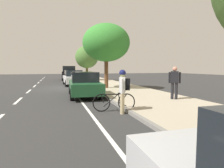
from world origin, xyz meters
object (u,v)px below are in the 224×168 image
parked_sedan_white_mid (73,78)px  street_tree_far_end (87,57)px  bicycle_at_curb (114,102)px  street_tree_mid_block (106,43)px  parked_sedan_green_second (84,84)px  parked_suv_black_far (69,73)px  cyclist_with_backpack (123,87)px  pedestrian_on_phone (175,81)px

parked_sedan_white_mid → street_tree_far_end: size_ratio=1.00×
bicycle_at_curb → street_tree_mid_block: (1.68, 7.58, 3.37)m
parked_sedan_green_second → parked_suv_black_far: bearing=89.6°
parked_sedan_green_second → cyclist_with_backpack: cyclist_with_backpack is taller
parked_sedan_white_mid → street_tree_far_end: (2.25, 5.41, 2.39)m
parked_sedan_green_second → cyclist_with_backpack: (0.80, -4.88, 0.29)m
parked_sedan_green_second → bicycle_at_curb: 4.47m
bicycle_at_curb → parked_sedan_white_mid: bearing=92.7°
parked_sedan_green_second → parked_sedan_white_mid: (0.01, 7.70, 0.00)m
pedestrian_on_phone → bicycle_at_curb: bearing=-161.8°
parked_sedan_green_second → parked_suv_black_far: size_ratio=0.94×
street_tree_far_end → parked_suv_black_far: bearing=126.1°
parked_sedan_white_mid → pedestrian_on_phone: (4.25, -10.91, 0.35)m
bicycle_at_curb → street_tree_far_end: 17.82m
parked_sedan_white_mid → bicycle_at_curb: bearing=-87.3°
bicycle_at_curb → pedestrian_on_phone: pedestrian_on_phone is taller
street_tree_mid_block → pedestrian_on_phone: size_ratio=3.01×
cyclist_with_backpack → street_tree_far_end: street_tree_far_end is taller
parked_suv_black_far → bicycle_at_curb: 20.48m
parked_suv_black_far → parked_sedan_white_mid: bearing=-90.7°
parked_suv_black_far → street_tree_far_end: (2.15, -2.94, 2.11)m
parked_sedan_white_mid → cyclist_with_backpack: (0.79, -12.58, 0.29)m
parked_sedan_green_second → pedestrian_on_phone: 5.34m
parked_suv_black_far → street_tree_mid_block: size_ratio=0.92×
parked_sedan_white_mid → cyclist_with_backpack: cyclist_with_backpack is taller
parked_sedan_green_second → street_tree_far_end: bearing=80.2°
parked_suv_black_far → bicycle_at_curb: size_ratio=2.71×
pedestrian_on_phone → street_tree_far_end: bearing=97.0°
parked_sedan_white_mid → cyclist_with_backpack: 12.61m
bicycle_at_curb → street_tree_far_end: street_tree_far_end is taller
street_tree_mid_block → street_tree_far_end: bearing=90.0°
parked_sedan_green_second → parked_sedan_white_mid: same height
parked_sedan_white_mid → street_tree_mid_block: (2.25, -4.53, 3.01)m
cyclist_with_backpack → street_tree_mid_block: size_ratio=0.33×
street_tree_far_end → parked_sedan_green_second: bearing=-99.8°
cyclist_with_backpack → bicycle_at_curb: bearing=115.7°
street_tree_mid_block → pedestrian_on_phone: street_tree_mid_block is taller
bicycle_at_curb → pedestrian_on_phone: 3.94m
cyclist_with_backpack → street_tree_mid_block: (1.46, 8.04, 2.71)m
parked_suv_black_far → street_tree_far_end: size_ratio=1.06×
bicycle_at_curb → parked_sedan_green_second: bearing=97.5°
street_tree_mid_block → street_tree_far_end: (0.00, 9.94, -0.62)m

